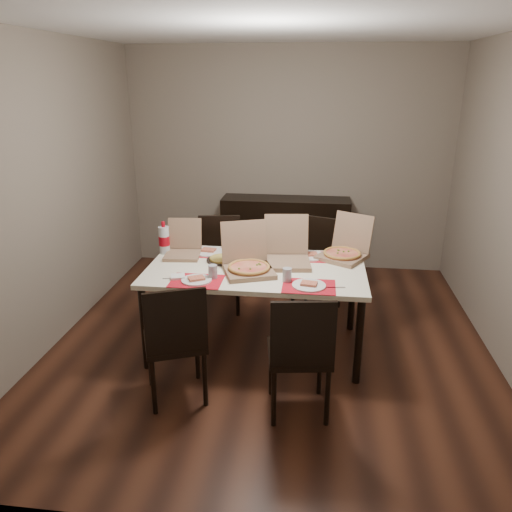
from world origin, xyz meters
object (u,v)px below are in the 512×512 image
object	(u,v)px
sideboard	(285,235)
soda_bottle	(164,240)
pizza_box_center	(248,265)
dip_bowl	(272,260)
chair_near_right	(300,351)
chair_near_left	(176,339)
dining_table	(256,275)
chair_far_right	(320,261)
chair_far_left	(220,259)

from	to	relation	value
sideboard	soda_bottle	size ratio (longest dim) A/B	5.13
pizza_box_center	dip_bowl	distance (m)	0.31
chair_near_right	soda_bottle	bearing A→B (deg)	137.81
pizza_box_center	soda_bottle	distance (m)	0.89
sideboard	chair_near_left	bearing A→B (deg)	-102.06
dining_table	soda_bottle	bearing A→B (deg)	163.60
chair_near_left	pizza_box_center	distance (m)	0.89
sideboard	chair_near_left	xyz separation A→B (m)	(-0.58, -2.73, 0.06)
sideboard	soda_bottle	world-z (taller)	soda_bottle
chair_near_right	sideboard	bearing A→B (deg)	96.03
chair_near_left	chair_far_right	xyz separation A→B (m)	(1.00, 1.70, 0.00)
dining_table	pizza_box_center	world-z (taller)	pizza_box_center
chair_near_right	pizza_box_center	xyz separation A→B (m)	(-0.46, 0.79, 0.30)
sideboard	chair_far_right	distance (m)	1.11
chair_far_left	pizza_box_center	bearing A→B (deg)	-65.26
dining_table	chair_far_right	xyz separation A→B (m)	(0.54, 0.86, -0.17)
chair_near_right	pizza_box_center	world-z (taller)	pizza_box_center
sideboard	chair_near_left	world-z (taller)	chair_near_left
sideboard	pizza_box_center	bearing A→B (deg)	-94.83
chair_near_left	chair_far_left	bearing A→B (deg)	90.30
chair_far_left	soda_bottle	size ratio (longest dim) A/B	3.18
chair_near_right	chair_far_right	distance (m)	1.77
chair_near_left	dip_bowl	size ratio (longest dim) A/B	7.32
chair_far_right	chair_near_left	bearing A→B (deg)	-120.45
chair_far_right	pizza_box_center	size ratio (longest dim) A/B	1.77
chair_far_left	pizza_box_center	distance (m)	1.05
chair_far_right	dip_bowl	size ratio (longest dim) A/B	7.32
soda_bottle	sideboard	bearing A→B (deg)	59.18
chair_far_right	sideboard	bearing A→B (deg)	112.34
dip_bowl	soda_bottle	size ratio (longest dim) A/B	0.43
sideboard	dip_bowl	distance (m)	1.76
chair_near_left	dip_bowl	bearing A→B (deg)	59.48
sideboard	dining_table	bearing A→B (deg)	-93.56
chair_far_right	dip_bowl	world-z (taller)	chair_far_right
chair_near_right	dining_table	bearing A→B (deg)	114.64
dining_table	dip_bowl	xyz separation A→B (m)	(0.12, 0.15, 0.08)
chair_far_right	pizza_box_center	bearing A→B (deg)	-121.14
dining_table	soda_bottle	xyz separation A→B (m)	(-0.86, 0.25, 0.19)
soda_bottle	chair_near_right	bearing A→B (deg)	-42.19
pizza_box_center	soda_bottle	xyz separation A→B (m)	(-0.81, 0.36, 0.06)
dining_table	chair_near_left	bearing A→B (deg)	-118.97
chair_near_right	soda_bottle	world-z (taller)	soda_bottle
chair_near_right	chair_far_left	bearing A→B (deg)	117.43
sideboard	chair_far_left	bearing A→B (deg)	-118.69
dip_bowl	soda_bottle	bearing A→B (deg)	174.03
dining_table	sideboard	bearing A→B (deg)	86.44
chair_near_left	chair_near_right	size ratio (longest dim) A/B	1.00
dining_table	chair_far_right	distance (m)	1.03
dining_table	dip_bowl	world-z (taller)	dip_bowl
chair_far_left	chair_far_right	bearing A→B (deg)	3.28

